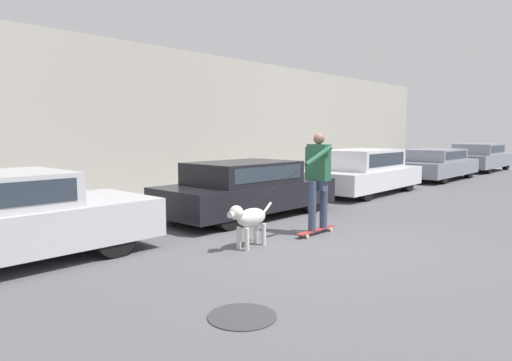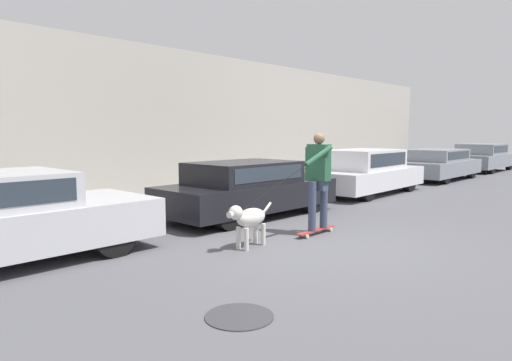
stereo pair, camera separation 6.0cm
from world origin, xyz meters
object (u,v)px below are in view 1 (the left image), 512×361
at_px(parked_car_1, 247,189).
at_px(parked_car_3, 435,164).
at_px(parked_car_4, 479,157).
at_px(dog, 249,219).
at_px(parked_car_2, 363,172).
at_px(fire_hydrant, 292,188).
at_px(skateboarder, 318,177).

height_order(parked_car_1, parked_car_3, parked_car_1).
height_order(parked_car_3, parked_car_4, parked_car_4).
bearing_deg(dog, parked_car_3, -176.61).
height_order(parked_car_2, dog, parked_car_2).
bearing_deg(parked_car_2, fire_hydrant, 162.78).
bearing_deg(fire_hydrant, parked_car_3, -5.11).
bearing_deg(parked_car_4, parked_car_1, 179.87).
bearing_deg(parked_car_1, parked_car_2, 0.88).
distance_m(parked_car_2, skateboarder, 5.70).
height_order(parked_car_2, parked_car_3, parked_car_2).
bearing_deg(dog, skateboarder, 166.39).
relative_size(parked_car_1, skateboarder, 1.77).
bearing_deg(fire_hydrant, parked_car_1, -163.98).
xyz_separation_m(parked_car_1, parked_car_3, (10.32, -0.00, -0.00)).
bearing_deg(parked_car_2, parked_car_4, -1.24).
bearing_deg(fire_hydrant, parked_car_2, -15.97).
bearing_deg(parked_car_2, parked_car_3, -1.24).
bearing_deg(parked_car_3, dog, -171.82).
height_order(parked_car_4, fire_hydrant, parked_car_4).
height_order(parked_car_1, parked_car_4, parked_car_4).
relative_size(parked_car_4, dog, 4.33).
bearing_deg(parked_car_1, fire_hydrant, 16.93).
distance_m(parked_car_1, parked_car_2, 4.91).
height_order(parked_car_1, dog, parked_car_1).
xyz_separation_m(parked_car_1, dog, (-1.90, -1.85, -0.12)).
relative_size(parked_car_1, dog, 3.87).
xyz_separation_m(dog, fire_hydrant, (4.34, 2.55, -0.13)).
bearing_deg(skateboarder, parked_car_2, -159.80).
relative_size(parked_car_4, fire_hydrant, 7.29).
xyz_separation_m(parked_car_4, fire_hydrant, (-13.23, 0.70, -0.29)).
bearing_deg(dog, parked_car_2, -170.04).
bearing_deg(parked_car_3, parked_car_2, 179.59).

